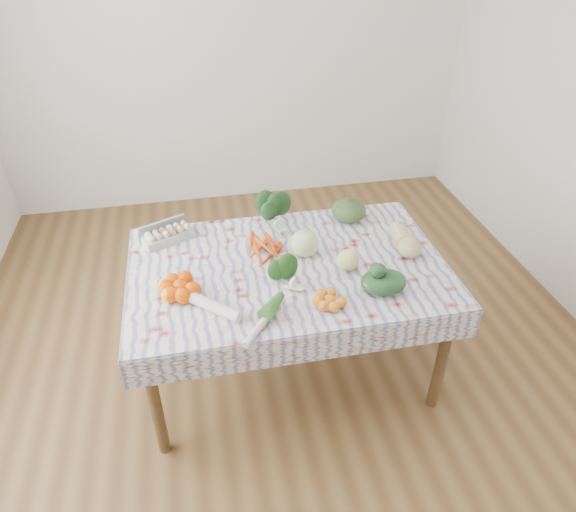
# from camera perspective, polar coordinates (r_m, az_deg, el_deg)

# --- Properties ---
(ground) EXTENTS (4.50, 4.50, 0.00)m
(ground) POSITION_cam_1_polar(r_m,az_deg,el_deg) (3.21, 0.00, -12.07)
(ground) COLOR brown
(ground) RESTS_ON ground
(wall_back) EXTENTS (4.00, 0.04, 2.80)m
(wall_back) POSITION_cam_1_polar(r_m,az_deg,el_deg) (4.51, -6.17, 22.70)
(wall_back) COLOR white
(wall_back) RESTS_ON ground
(dining_table) EXTENTS (1.60, 1.00, 0.75)m
(dining_table) POSITION_cam_1_polar(r_m,az_deg,el_deg) (2.75, 0.00, -2.41)
(dining_table) COLOR brown
(dining_table) RESTS_ON ground
(tablecloth) EXTENTS (1.66, 1.06, 0.01)m
(tablecloth) POSITION_cam_1_polar(r_m,az_deg,el_deg) (2.71, 0.00, -1.11)
(tablecloth) COLOR silver
(tablecloth) RESTS_ON dining_table
(egg_carton) EXTENTS (0.30, 0.21, 0.07)m
(egg_carton) POSITION_cam_1_polar(r_m,az_deg,el_deg) (2.95, -13.15, 2.22)
(egg_carton) COLOR #B4B4AE
(egg_carton) RESTS_ON tablecloth
(carrot_bunch) EXTENTS (0.29, 0.27, 0.04)m
(carrot_bunch) POSITION_cam_1_polar(r_m,az_deg,el_deg) (2.79, -2.81, 0.74)
(carrot_bunch) COLOR #D8440B
(carrot_bunch) RESTS_ON tablecloth
(kale_bunch) EXTENTS (0.20, 0.19, 0.16)m
(kale_bunch) POSITION_cam_1_polar(r_m,az_deg,el_deg) (2.99, -1.36, 4.63)
(kale_bunch) COLOR #1A3D18
(kale_bunch) RESTS_ON tablecloth
(kabocha_squash) EXTENTS (0.24, 0.24, 0.13)m
(kabocha_squash) POSITION_cam_1_polar(r_m,az_deg,el_deg) (3.07, 6.79, 5.08)
(kabocha_squash) COLOR #395228
(kabocha_squash) RESTS_ON tablecloth
(cabbage) EXTENTS (0.16, 0.16, 0.15)m
(cabbage) POSITION_cam_1_polar(r_m,az_deg,el_deg) (2.74, 1.89, 1.44)
(cabbage) COLOR #BBD785
(cabbage) RESTS_ON tablecloth
(butternut_squash) EXTENTS (0.14, 0.28, 0.12)m
(butternut_squash) POSITION_cam_1_polar(r_m,az_deg,el_deg) (2.87, 12.87, 1.85)
(butternut_squash) COLOR tan
(butternut_squash) RESTS_ON tablecloth
(orange_cluster) EXTENTS (0.33, 0.33, 0.09)m
(orange_cluster) POSITION_cam_1_polar(r_m,az_deg,el_deg) (2.54, -11.86, -3.38)
(orange_cluster) COLOR #FF5100
(orange_cluster) RESTS_ON tablecloth
(broccoli) EXTENTS (0.20, 0.20, 0.10)m
(broccoli) POSITION_cam_1_polar(r_m,az_deg,el_deg) (2.53, -0.35, -2.42)
(broccoli) COLOR #1D4916
(broccoli) RESTS_ON tablecloth
(mandarin_cluster) EXTENTS (0.24, 0.24, 0.06)m
(mandarin_cluster) POSITION_cam_1_polar(r_m,az_deg,el_deg) (2.45, 4.66, -4.78)
(mandarin_cluster) COLOR orange
(mandarin_cluster) RESTS_ON tablecloth
(grapefruit) EXTENTS (0.12, 0.12, 0.11)m
(grapefruit) POSITION_cam_1_polar(r_m,az_deg,el_deg) (2.66, 6.67, -0.45)
(grapefruit) COLOR #EDDB72
(grapefruit) RESTS_ON tablecloth
(spinach_bag) EXTENTS (0.28, 0.26, 0.10)m
(spinach_bag) POSITION_cam_1_polar(r_m,az_deg,el_deg) (2.55, 10.54, -2.84)
(spinach_bag) COLOR #173418
(spinach_bag) RESTS_ON tablecloth
(daikon) EXTENTS (0.33, 0.31, 0.06)m
(daikon) POSITION_cam_1_polar(r_m,az_deg,el_deg) (2.44, -9.00, -5.26)
(daikon) COLOR white
(daikon) RESTS_ON tablecloth
(leek) EXTENTS (0.23, 0.30, 0.04)m
(leek) POSITION_cam_1_polar(r_m,az_deg,el_deg) (2.34, -2.73, -7.22)
(leek) COLOR silver
(leek) RESTS_ON tablecloth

